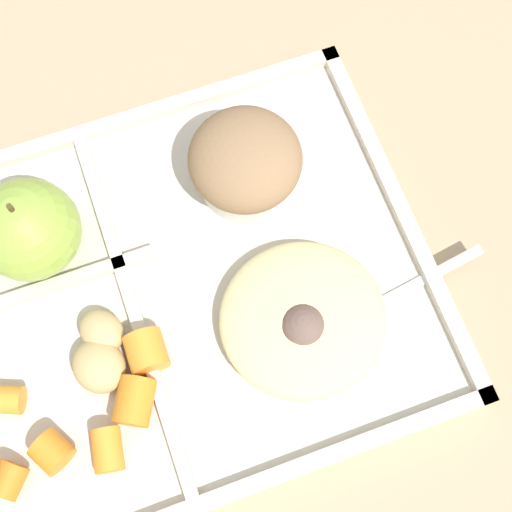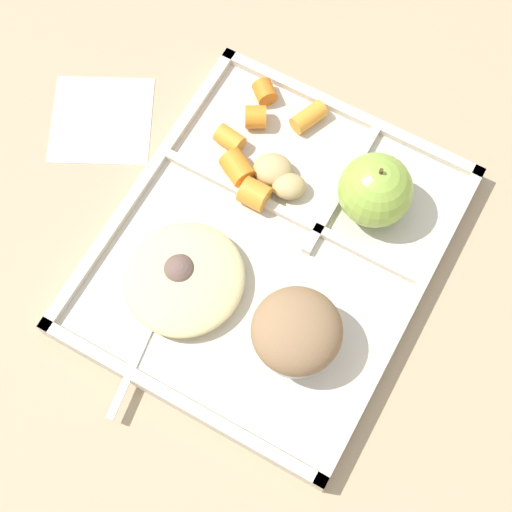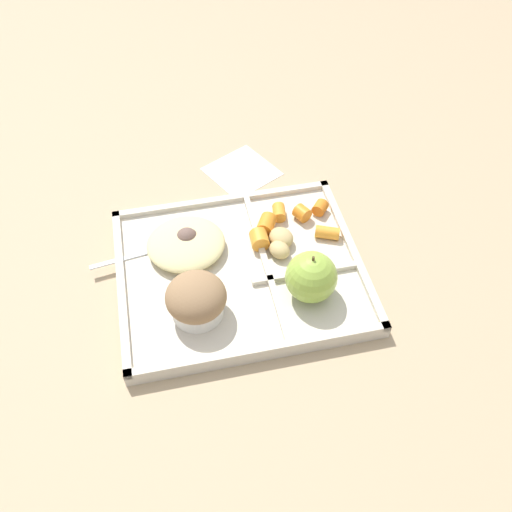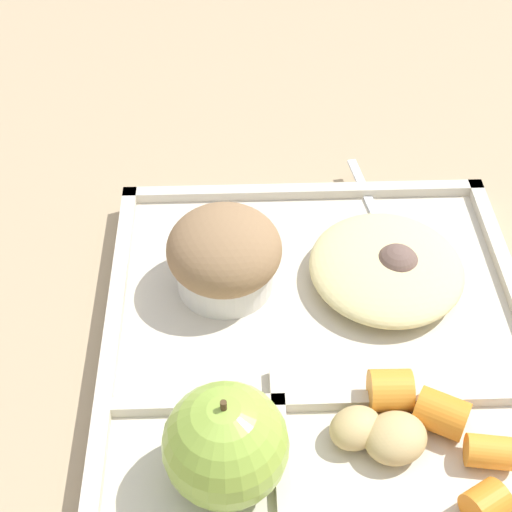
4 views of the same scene
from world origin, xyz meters
name	(u,v)px [view 2 (image 2 of 4)]	position (x,y,z in m)	size (l,w,h in m)	color
ground	(270,254)	(0.00, 0.00, 0.00)	(6.00, 6.00, 0.00)	tan
lunch_tray	(271,250)	(0.00, 0.00, 0.01)	(0.35, 0.29, 0.02)	beige
green_apple	(375,190)	(-0.09, 0.06, 0.05)	(0.07, 0.07, 0.08)	#93B742
bran_muffin	(297,333)	(0.07, 0.06, 0.05)	(0.08, 0.08, 0.06)	silver
carrot_slice_small	(265,92)	(-0.14, -0.09, 0.03)	(0.02, 0.02, 0.02)	orange
carrot_slice_diagonal	(309,117)	(-0.14, -0.03, 0.03)	(0.02, 0.02, 0.04)	orange
carrot_slice_edge	(230,139)	(-0.08, -0.09, 0.03)	(0.02, 0.02, 0.03)	orange
carrot_slice_back	(238,168)	(-0.05, -0.07, 0.03)	(0.02, 0.02, 0.03)	orange
carrot_slice_tilted	(256,117)	(-0.11, -0.08, 0.03)	(0.02, 0.02, 0.02)	orange
carrot_slice_center	(255,194)	(-0.04, -0.04, 0.03)	(0.03, 0.03, 0.03)	orange
potato_chunk_golden	(273,169)	(-0.07, -0.04, 0.03)	(0.04, 0.03, 0.02)	tan
potato_chunk_corner	(289,186)	(-0.06, -0.01, 0.03)	(0.03, 0.03, 0.02)	tan
egg_noodle_pile	(185,279)	(0.07, -0.05, 0.03)	(0.11, 0.11, 0.03)	beige
meatball_back	(180,272)	(0.07, -0.06, 0.03)	(0.03, 0.03, 0.03)	brown
meatball_side	(181,270)	(0.06, -0.06, 0.03)	(0.03, 0.03, 0.03)	brown
plastic_fork	(154,319)	(0.11, -0.06, 0.02)	(0.16, 0.04, 0.00)	white
paper_napkin	(102,120)	(-0.05, -0.22, 0.00)	(0.10, 0.10, 0.00)	white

